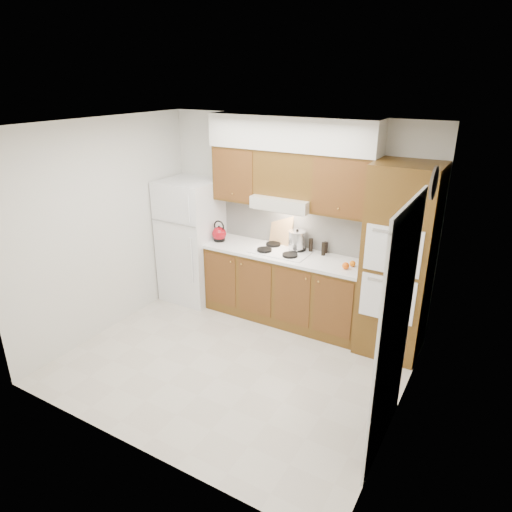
{
  "coord_description": "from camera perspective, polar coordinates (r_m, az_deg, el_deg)",
  "views": [
    {
      "loc": [
        2.41,
        -3.65,
        3.02
      ],
      "look_at": [
        0.04,
        0.45,
        1.15
      ],
      "focal_mm": 32.0,
      "sensor_mm": 36.0,
      "label": 1
    }
  ],
  "objects": [
    {
      "name": "wall_back",
      "position": [
        5.94,
        4.75,
        4.65
      ],
      "size": [
        3.6,
        0.02,
        2.6
      ],
      "primitive_type": "cube",
      "color": "silver",
      "rests_on": "floor"
    },
    {
      "name": "ceiling",
      "position": [
        4.39,
        -3.52,
        16.02
      ],
      "size": [
        3.6,
        3.6,
        0.0
      ],
      "primitive_type": "plane",
      "color": "white",
      "rests_on": "wall_back"
    },
    {
      "name": "condiment_c",
      "position": [
        5.81,
        8.71,
        1.08
      ],
      "size": [
        0.06,
        0.06,
        0.14
      ],
      "primitive_type": "cylinder",
      "rotation": [
        0.0,
        0.0,
        0.2
      ],
      "color": "black",
      "rests_on": "countertop"
    },
    {
      "name": "oven_cabinet",
      "position": [
        5.28,
        17.34,
        -0.79
      ],
      "size": [
        0.7,
        0.65,
        2.2
      ],
      "primitive_type": "cube",
      "color": "brown",
      "rests_on": "floor"
    },
    {
      "name": "condiment_b",
      "position": [
        5.72,
        8.43,
        0.89
      ],
      "size": [
        0.06,
        0.06,
        0.17
      ],
      "primitive_type": "cylinder",
      "rotation": [
        0.0,
        0.0,
        0.07
      ],
      "color": "black",
      "rests_on": "countertop"
    },
    {
      "name": "wall_left",
      "position": [
        5.83,
        -18.21,
        3.29
      ],
      "size": [
        0.02,
        3.0,
        2.6
      ],
      "primitive_type": "cube",
      "color": "silver",
      "rests_on": "floor"
    },
    {
      "name": "upper_cab_left",
      "position": [
        6.0,
        -2.05,
        10.29
      ],
      "size": [
        0.63,
        0.33,
        0.7
      ],
      "primitive_type": "cube",
      "color": "brown",
      "rests_on": "wall_back"
    },
    {
      "name": "stock_pot",
      "position": [
        5.81,
        5.14,
        1.98
      ],
      "size": [
        0.24,
        0.24,
        0.22
      ],
      "primitive_type": "cylinder",
      "rotation": [
        0.0,
        0.0,
        -0.15
      ],
      "color": "silver",
      "rests_on": "cooktop"
    },
    {
      "name": "floor",
      "position": [
        5.32,
        -2.87,
        -13.11
      ],
      "size": [
        3.6,
        3.6,
        0.0
      ],
      "primitive_type": "plane",
      "color": "beige",
      "rests_on": "ground"
    },
    {
      "name": "cutting_board",
      "position": [
        6.01,
        3.2,
        3.29
      ],
      "size": [
        0.33,
        0.13,
        0.42
      ],
      "primitive_type": "cube",
      "rotation": [
        -0.21,
        0.0,
        -0.09
      ],
      "color": "tan",
      "rests_on": "countertop"
    },
    {
      "name": "wall_clock",
      "position": [
        4.33,
        21.36,
        8.5
      ],
      "size": [
        0.02,
        0.3,
        0.3
      ],
      "primitive_type": "cylinder",
      "rotation": [
        0.0,
        1.57,
        0.0
      ],
      "color": "#3F3833",
      "rests_on": "wall_right"
    },
    {
      "name": "wall_right",
      "position": [
        4.08,
        18.62,
        -4.61
      ],
      "size": [
        0.02,
        3.0,
        2.6
      ],
      "primitive_type": "cube",
      "color": "silver",
      "rests_on": "floor"
    },
    {
      "name": "base_cabinets",
      "position": [
        5.98,
        3.48,
        -3.92
      ],
      "size": [
        2.11,
        0.6,
        0.9
      ],
      "primitive_type": "cube",
      "color": "brown",
      "rests_on": "floor"
    },
    {
      "name": "backsplash",
      "position": [
        5.94,
        4.88,
        3.84
      ],
      "size": [
        2.11,
        0.03,
        0.56
      ],
      "primitive_type": "cube",
      "color": "white",
      "rests_on": "countertop"
    },
    {
      "name": "range_hood",
      "position": [
        5.68,
        3.62,
        6.77
      ],
      "size": [
        0.75,
        0.45,
        0.15
      ],
      "primitive_type": "cube",
      "color": "silver",
      "rests_on": "wall_back"
    },
    {
      "name": "orange_near",
      "position": [
        5.46,
        11.97,
        -0.94
      ],
      "size": [
        0.08,
        0.08,
        0.07
      ],
      "primitive_type": "sphere",
      "rotation": [
        0.0,
        0.0,
        -0.2
      ],
      "color": "orange",
      "rests_on": "countertop"
    },
    {
      "name": "condiment_a",
      "position": [
        5.8,
        6.87,
        1.34
      ],
      "size": [
        0.06,
        0.06,
        0.18
      ],
      "primitive_type": "cylinder",
      "rotation": [
        0.0,
        0.0,
        -0.22
      ],
      "color": "black",
      "rests_on": "countertop"
    },
    {
      "name": "doorway",
      "position": [
        3.89,
        16.88,
        -9.9
      ],
      "size": [
        0.02,
        0.9,
        2.1
      ],
      "primitive_type": "cube",
      "color": "black",
      "rests_on": "floor"
    },
    {
      "name": "cooktop",
      "position": [
        5.82,
        3.19,
        0.64
      ],
      "size": [
        0.74,
        0.5,
        0.01
      ],
      "primitive_type": "cube",
      "color": "white",
      "rests_on": "countertop"
    },
    {
      "name": "upper_cab_right",
      "position": [
        5.39,
        11.1,
        8.62
      ],
      "size": [
        0.73,
        0.33,
        0.7
      ],
      "primitive_type": "cube",
      "color": "brown",
      "rests_on": "wall_back"
    },
    {
      "name": "orange_far",
      "position": [
        5.37,
        11.14,
        -1.2
      ],
      "size": [
        0.1,
        0.1,
        0.08
      ],
      "primitive_type": "sphere",
      "rotation": [
        0.0,
        0.0,
        -0.28
      ],
      "color": "orange",
      "rests_on": "countertop"
    },
    {
      "name": "soffit",
      "position": [
        5.55,
        4.52,
        15.07
      ],
      "size": [
        2.13,
        0.36,
        0.4
      ],
      "primitive_type": "cube",
      "color": "silver",
      "rests_on": "wall_back"
    },
    {
      "name": "countertop",
      "position": [
        5.79,
        3.53,
        0.25
      ],
      "size": [
        2.13,
        0.62,
        0.04
      ],
      "primitive_type": "cube",
      "color": "white",
      "rests_on": "base_cabinets"
    },
    {
      "name": "fridge",
      "position": [
        6.49,
        -8.03,
        1.91
      ],
      "size": [
        0.75,
        0.72,
        1.72
      ],
      "primitive_type": "cube",
      "color": "white",
      "rests_on": "floor"
    },
    {
      "name": "kettle",
      "position": [
        6.16,
        -4.62,
        2.79
      ],
      "size": [
        0.24,
        0.24,
        0.19
      ],
      "primitive_type": "sphere",
      "rotation": [
        0.0,
        0.0,
        0.33
      ],
      "color": "maroon",
      "rests_on": "countertop"
    },
    {
      "name": "upper_cab_over_hood",
      "position": [
        5.65,
        3.98,
        10.34
      ],
      "size": [
        0.75,
        0.33,
        0.55
      ],
      "primitive_type": "cube",
      "color": "brown",
      "rests_on": "range_hood"
    }
  ]
}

